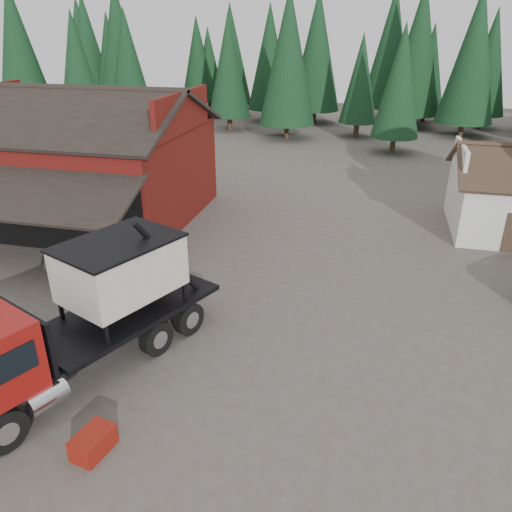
# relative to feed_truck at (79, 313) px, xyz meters

# --- Properties ---
(ground) EXTENTS (120.00, 120.00, 0.00)m
(ground) POSITION_rel_feed_truck_xyz_m (3.48, 2.98, -2.09)
(ground) COLOR #4E433D
(ground) RESTS_ON ground
(red_barn) EXTENTS (12.80, 13.63, 7.18)m
(red_barn) POSITION_rel_feed_truck_xyz_m (-7.52, 12.88, 0.60)
(red_barn) COLOR maroon
(red_barn) RESTS_ON ground
(conifer_backdrop) EXTENTS (76.00, 16.00, 16.00)m
(conifer_backdrop) POSITION_rel_feed_truck_xyz_m (3.48, 44.98, -2.09)
(conifer_backdrop) COLOR black
(conifer_backdrop) RESTS_ON ground
(near_pine_a) EXTENTS (4.40, 4.40, 11.40)m
(near_pine_a) POSITION_rel_feed_truck_xyz_m (-18.52, 30.98, 4.30)
(near_pine_a) COLOR #382619
(near_pine_a) RESTS_ON ground
(near_pine_b) EXTENTS (3.96, 3.96, 10.40)m
(near_pine_b) POSITION_rel_feed_truck_xyz_m (9.48, 32.98, 3.80)
(near_pine_b) COLOR #382619
(near_pine_b) RESTS_ON ground
(near_pine_d) EXTENTS (5.28, 5.28, 13.40)m
(near_pine_d) POSITION_rel_feed_truck_xyz_m (-0.52, 36.98, 5.30)
(near_pine_d) COLOR #382619
(near_pine_d) RESTS_ON ground
(feed_truck) EXTENTS (6.33, 10.13, 4.47)m
(feed_truck) POSITION_rel_feed_truck_xyz_m (0.00, 0.00, 0.00)
(feed_truck) COLOR black
(feed_truck) RESTS_ON ground
(equip_box) EXTENTS (0.90, 1.22, 0.60)m
(equip_box) POSITION_rel_feed_truck_xyz_m (1.97, -3.02, -1.79)
(equip_box) COLOR maroon
(equip_box) RESTS_ON ground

